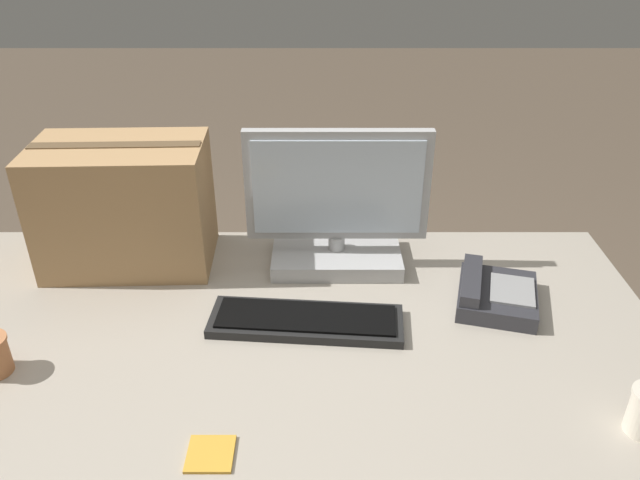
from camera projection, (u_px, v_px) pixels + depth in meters
name	position (u px, v px, depth m)	size (l,w,h in m)	color
office_desk	(280.00, 433.00, 1.64)	(1.80, 0.90, 0.71)	#A89E8E
monitor	(334.00, 215.00, 1.64)	(0.48, 0.22, 0.38)	#B7B7B7
keyboard	(304.00, 321.00, 1.46)	(0.46, 0.18, 0.03)	black
desk_phone	(491.00, 294.00, 1.53)	(0.23, 0.25, 0.07)	#2D2D33
cardboard_box	(122.00, 206.00, 1.64)	(0.44, 0.28, 0.34)	tan
sticky_note_pad	(208.00, 454.00, 1.13)	(0.09, 0.09, 0.01)	gold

